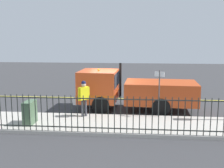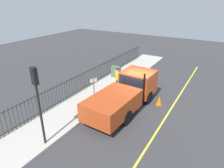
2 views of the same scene
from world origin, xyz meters
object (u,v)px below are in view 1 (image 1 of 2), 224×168
(traffic_cone, at_px, (105,96))
(worker_standing, at_px, (84,95))
(work_truck, at_px, (127,89))
(utility_cabinet, at_px, (30,112))
(street_sign, at_px, (159,88))

(traffic_cone, bearing_deg, worker_standing, -8.92)
(work_truck, relative_size, traffic_cone, 10.14)
(worker_standing, height_order, traffic_cone, worker_standing)
(utility_cabinet, bearing_deg, worker_standing, 121.65)
(utility_cabinet, distance_m, street_sign, 6.31)
(worker_standing, bearing_deg, street_sign, -37.56)
(worker_standing, height_order, utility_cabinet, worker_standing)
(utility_cabinet, height_order, traffic_cone, utility_cabinet)
(work_truck, distance_m, traffic_cone, 2.52)
(utility_cabinet, xyz_separation_m, street_sign, (-1.74, 5.99, 0.93))
(work_truck, bearing_deg, traffic_cone, 40.74)
(work_truck, relative_size, utility_cabinet, 6.38)
(work_truck, height_order, utility_cabinet, work_truck)
(work_truck, distance_m, utility_cabinet, 5.51)
(street_sign, bearing_deg, work_truck, -134.45)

